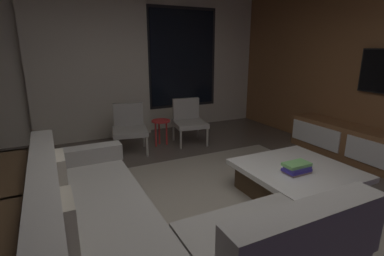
% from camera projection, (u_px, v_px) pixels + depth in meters
% --- Properties ---
extents(floor, '(9.20, 9.20, 0.00)m').
position_uv_depth(floor, '(217.00, 229.00, 2.80)').
color(floor, '#564C44').
extents(back_wall_with_window, '(6.60, 0.30, 2.70)m').
position_uv_depth(back_wall_with_window, '(117.00, 65.00, 5.54)').
color(back_wall_with_window, beige).
rests_on(back_wall_with_window, floor).
extents(area_rug, '(3.20, 3.80, 0.01)m').
position_uv_depth(area_rug, '(253.00, 224.00, 2.87)').
color(area_rug, gray).
rests_on(area_rug, floor).
extents(sectional_couch, '(1.98, 2.50, 0.82)m').
position_uv_depth(sectional_couch, '(138.00, 235.00, 2.24)').
color(sectional_couch, gray).
rests_on(sectional_couch, floor).
extents(coffee_table, '(1.16, 1.16, 0.36)m').
position_uv_depth(coffee_table, '(296.00, 181.00, 3.37)').
color(coffee_table, '#3F2D1B').
rests_on(coffee_table, floor).
extents(book_stack_on_coffee_table, '(0.29, 0.18, 0.11)m').
position_uv_depth(book_stack_on_coffee_table, '(297.00, 168.00, 3.17)').
color(book_stack_on_coffee_table, gray).
rests_on(book_stack_on_coffee_table, coffee_table).
extents(accent_chair_near_window, '(0.62, 0.63, 0.78)m').
position_uv_depth(accent_chair_near_window, '(188.00, 119.00, 5.27)').
color(accent_chair_near_window, '#B2ADA0').
rests_on(accent_chair_near_window, floor).
extents(accent_chair_by_curtain, '(0.64, 0.66, 0.78)m').
position_uv_depth(accent_chair_by_curtain, '(129.00, 126.00, 4.81)').
color(accent_chair_by_curtain, '#B2ADA0').
rests_on(accent_chair_by_curtain, floor).
extents(side_stool, '(0.32, 0.32, 0.46)m').
position_uv_depth(side_stool, '(161.00, 125.00, 5.09)').
color(side_stool, red).
rests_on(side_stool, floor).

